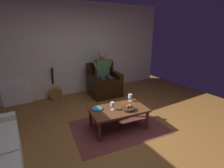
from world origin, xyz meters
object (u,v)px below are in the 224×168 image
(person_seated, at_px, (104,72))
(guitar, at_px, (55,91))
(wine_glass_far, at_px, (112,105))
(coffee_table, at_px, (119,111))
(armchair, at_px, (104,84))
(decorative_dish, at_px, (97,109))
(wine_glass_near, at_px, (130,97))
(fruit_bowl, at_px, (128,108))

(person_seated, xyz_separation_m, guitar, (1.33, -0.43, -0.48))
(wine_glass_far, bearing_deg, person_seated, -113.41)
(wine_glass_far, bearing_deg, coffee_table, 165.67)
(coffee_table, height_order, guitar, guitar)
(armchair, relative_size, decorative_dish, 4.68)
(coffee_table, xyz_separation_m, decorative_dish, (0.37, -0.20, 0.07))
(coffee_table, bearing_deg, wine_glass_far, -14.33)
(person_seated, distance_m, coffee_table, 1.84)
(coffee_table, height_order, wine_glass_near, wine_glass_near)
(guitar, bearing_deg, armchair, 162.10)
(wine_glass_far, bearing_deg, fruit_bowl, 146.98)
(guitar, height_order, fruit_bowl, guitar)
(person_seated, bearing_deg, decorative_dish, 61.51)
(armchair, distance_m, person_seated, 0.36)
(person_seated, relative_size, wine_glass_near, 8.37)
(coffee_table, bearing_deg, fruit_bowl, 134.71)
(guitar, xyz_separation_m, wine_glass_near, (-1.14, 1.95, 0.29))
(person_seated, relative_size, guitar, 1.26)
(person_seated, height_order, fruit_bowl, person_seated)
(wine_glass_near, bearing_deg, fruit_bowl, 48.42)
(guitar, bearing_deg, decorative_dish, 100.50)
(guitar, xyz_separation_m, fruit_bowl, (-0.86, 2.27, 0.22))
(person_seated, distance_m, decorative_dish, 1.82)
(person_seated, bearing_deg, coffee_table, 74.70)
(armchair, height_order, guitar, guitar)
(wine_glass_near, bearing_deg, guitar, -59.67)
(person_seated, xyz_separation_m, wine_glass_near, (0.19, 1.52, -0.19))
(wine_glass_far, bearing_deg, wine_glass_near, -164.13)
(fruit_bowl, bearing_deg, guitar, -69.28)
(person_seated, xyz_separation_m, decorative_dish, (0.97, 1.51, -0.28))
(armchair, relative_size, wine_glass_near, 6.15)
(coffee_table, bearing_deg, armchair, -109.50)
(armchair, relative_size, wine_glass_far, 6.14)
(person_seated, relative_size, coffee_table, 1.11)
(guitar, distance_m, wine_glass_near, 2.28)
(person_seated, distance_m, guitar, 1.47)
(wine_glass_far, relative_size, fruit_bowl, 0.62)
(guitar, distance_m, wine_glass_far, 2.20)
(guitar, bearing_deg, wine_glass_near, 120.33)
(armchair, distance_m, coffee_table, 1.81)
(wine_glass_near, distance_m, decorative_dish, 0.79)
(armchair, relative_size, guitar, 0.93)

